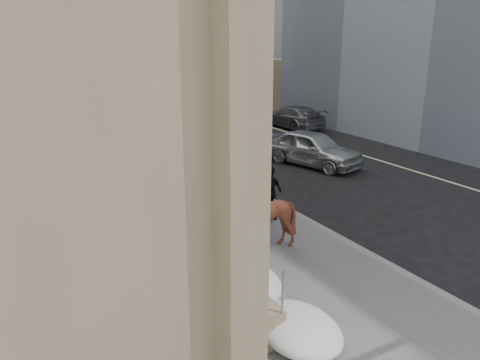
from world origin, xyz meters
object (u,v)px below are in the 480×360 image
(pedestrian, at_px, (269,193))
(car_silver, at_px, (312,148))
(car_grey, at_px, (293,117))
(mounted_horse_right, at_px, (259,211))
(mounted_horse_left, at_px, (209,216))

(pedestrian, relative_size, car_silver, 0.37)
(car_grey, bearing_deg, pedestrian, 50.50)
(mounted_horse_right, xyz_separation_m, car_grey, (11.49, 14.59, -0.44))
(pedestrian, xyz_separation_m, car_silver, (5.58, 5.02, -0.20))
(mounted_horse_right, relative_size, pedestrian, 1.43)
(car_grey, bearing_deg, car_silver, 58.64)
(mounted_horse_left, bearing_deg, mounted_horse_right, 177.61)
(mounted_horse_left, height_order, car_grey, mounted_horse_left)
(mounted_horse_right, height_order, car_silver, mounted_horse_right)
(pedestrian, distance_m, car_silver, 7.51)
(mounted_horse_left, bearing_deg, pedestrian, -144.84)
(mounted_horse_right, relative_size, car_silver, 0.53)
(pedestrian, xyz_separation_m, car_grey, (10.19, 13.09, -0.29))
(mounted_horse_left, distance_m, car_silver, 10.30)
(mounted_horse_left, xyz_separation_m, pedestrian, (2.66, 1.16, -0.14))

